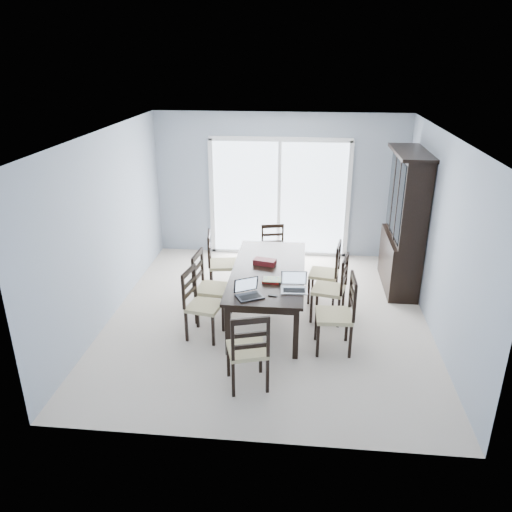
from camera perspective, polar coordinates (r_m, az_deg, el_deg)
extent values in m
plane|color=beige|center=(7.26, 1.37, -6.97)|extent=(5.00, 5.00, 0.00)
plane|color=white|center=(6.40, 1.59, 13.79)|extent=(5.00, 5.00, 0.00)
cube|color=#909CAC|center=(9.11, 2.69, 7.99)|extent=(4.50, 0.02, 2.60)
cube|color=#909CAC|center=(7.23, -16.63, 3.24)|extent=(0.02, 5.00, 2.60)
cube|color=#909CAC|center=(6.93, 20.36, 1.96)|extent=(0.02, 5.00, 2.60)
cube|color=gray|center=(10.46, 2.87, 2.16)|extent=(4.50, 2.00, 0.10)
cube|color=#99999E|center=(11.23, 3.21, 6.79)|extent=(4.50, 0.06, 1.10)
cube|color=black|center=(6.93, 1.43, -1.69)|extent=(1.00, 2.20, 0.04)
cube|color=black|center=(6.95, 1.42, -2.14)|extent=(0.88, 2.08, 0.10)
cube|color=black|center=(6.27, -3.20, -8.46)|extent=(0.07, 0.07, 0.69)
cube|color=black|center=(6.20, 4.58, -8.85)|extent=(0.07, 0.07, 0.69)
cube|color=black|center=(8.03, -1.03, -1.19)|extent=(0.07, 0.07, 0.69)
cube|color=black|center=(7.98, 4.97, -1.43)|extent=(0.07, 0.07, 0.69)
cube|color=black|center=(8.33, 16.02, -0.63)|extent=(0.45, 1.30, 0.85)
cube|color=black|center=(7.99, 17.05, 6.48)|extent=(0.38, 1.30, 1.30)
cube|color=black|center=(7.84, 17.39, 11.24)|extent=(0.50, 1.38, 0.05)
cube|color=black|center=(7.56, 16.15, 5.70)|extent=(0.02, 0.36, 1.18)
cube|color=black|center=(7.96, 15.66, 6.56)|extent=(0.02, 0.36, 1.18)
cube|color=black|center=(8.36, 15.22, 7.34)|extent=(0.02, 0.36, 1.18)
cube|color=silver|center=(9.15, 2.66, 6.45)|extent=(2.40, 0.02, 2.10)
cube|color=white|center=(8.90, 2.78, 13.18)|extent=(2.52, 0.05, 0.08)
cube|color=white|center=(9.14, 2.65, 6.42)|extent=(0.06, 0.05, 2.10)
cube|color=white|center=(9.47, 2.54, 0.44)|extent=(2.52, 0.05, 0.05)
cube|color=black|center=(6.95, -6.69, -6.55)|extent=(0.04, 0.04, 0.42)
cube|color=black|center=(6.65, -7.95, -8.03)|extent=(0.04, 0.04, 0.42)
cube|color=black|center=(6.82, -3.77, -7.02)|extent=(0.04, 0.04, 0.42)
cube|color=black|center=(6.52, -4.91, -8.55)|extent=(0.04, 0.04, 0.42)
cube|color=tan|center=(6.62, -5.91, -5.74)|extent=(0.48, 0.48, 0.05)
cube|color=black|center=(7.36, -5.89, -4.69)|extent=(0.04, 0.04, 0.44)
cube|color=black|center=(7.03, -6.85, -6.09)|extent=(0.04, 0.04, 0.44)
cube|color=black|center=(7.26, -2.94, -5.00)|extent=(0.04, 0.04, 0.44)
cube|color=black|center=(6.93, -3.77, -6.44)|extent=(0.04, 0.04, 0.44)
cube|color=tan|center=(7.03, -4.93, -3.76)|extent=(0.48, 0.48, 0.05)
cube|color=black|center=(8.11, -5.09, -2.03)|extent=(0.04, 0.04, 0.44)
cube|color=black|center=(7.75, -5.17, -3.21)|extent=(0.04, 0.04, 0.44)
cube|color=black|center=(8.10, -2.35, -1.97)|extent=(0.04, 0.04, 0.44)
cube|color=black|center=(7.75, -2.30, -3.15)|extent=(0.04, 0.04, 0.44)
cube|color=tan|center=(7.82, -3.77, -0.95)|extent=(0.49, 0.49, 0.05)
cube|color=black|center=(6.36, 10.72, -9.64)|extent=(0.04, 0.04, 0.45)
cube|color=black|center=(6.69, 10.32, -7.84)|extent=(0.04, 0.04, 0.45)
cube|color=black|center=(6.31, 7.08, -9.62)|extent=(0.04, 0.04, 0.45)
cube|color=black|center=(6.66, 6.88, -7.81)|extent=(0.04, 0.04, 0.45)
cube|color=tan|center=(6.38, 8.88, -6.76)|extent=(0.46, 0.46, 0.05)
cube|color=black|center=(7.00, 9.41, -6.45)|extent=(0.04, 0.04, 0.43)
cube|color=black|center=(7.33, 9.94, -5.07)|extent=(0.04, 0.04, 0.43)
cube|color=black|center=(7.05, 6.34, -6.01)|extent=(0.04, 0.04, 0.43)
cube|color=black|center=(7.39, 7.01, -4.67)|extent=(0.04, 0.04, 0.43)
cube|color=tan|center=(7.08, 8.28, -3.81)|extent=(0.51, 0.51, 0.05)
cube|color=black|center=(7.51, 8.85, -4.35)|extent=(0.04, 0.04, 0.42)
cube|color=black|center=(7.85, 9.18, -3.17)|extent=(0.04, 0.04, 0.42)
cube|color=black|center=(7.55, 6.05, -4.04)|extent=(0.04, 0.04, 0.42)
cube|color=black|center=(7.89, 6.51, -2.88)|extent=(0.04, 0.04, 0.42)
cube|color=tan|center=(7.60, 7.74, -2.01)|extent=(0.47, 0.47, 0.05)
cube|color=black|center=(5.63, -2.62, -13.96)|extent=(0.04, 0.04, 0.43)
cube|color=black|center=(5.69, 1.31, -13.53)|extent=(0.04, 0.04, 0.43)
cube|color=black|center=(5.94, -3.18, -11.81)|extent=(0.04, 0.04, 0.43)
cube|color=black|center=(6.00, 0.52, -11.43)|extent=(0.04, 0.04, 0.43)
cube|color=tan|center=(5.68, -1.01, -10.66)|extent=(0.53, 0.53, 0.05)
cube|color=black|center=(8.58, 3.01, -0.70)|extent=(0.04, 0.04, 0.39)
cube|color=black|center=(8.54, 0.71, -0.81)|extent=(0.04, 0.04, 0.39)
cube|color=black|center=(8.27, 3.40, -1.63)|extent=(0.04, 0.04, 0.39)
cube|color=black|center=(8.22, 1.02, -1.75)|extent=(0.04, 0.04, 0.39)
cube|color=tan|center=(8.32, 2.05, 0.17)|extent=(0.46, 0.46, 0.05)
cube|color=black|center=(6.15, -0.70, -4.67)|extent=(0.38, 0.35, 0.02)
cube|color=silver|center=(6.10, -0.70, -3.75)|extent=(0.26, 0.17, 0.17)
cube|color=#B7B7B9|center=(6.32, 4.37, -3.95)|extent=(0.35, 0.25, 0.02)
cube|color=silver|center=(6.27, 4.40, -3.00)|extent=(0.29, 0.06, 0.18)
cube|color=maroon|center=(6.55, 1.78, -2.84)|extent=(0.24, 0.19, 0.03)
cube|color=gold|center=(6.54, 1.87, -2.69)|extent=(0.24, 0.18, 0.01)
cube|color=black|center=(6.19, 1.92, -4.52)|extent=(0.12, 0.07, 0.01)
cube|color=#521018|center=(7.06, 1.01, -0.68)|extent=(0.34, 0.22, 0.08)
cube|color=brown|center=(10.34, -1.98, 4.85)|extent=(1.83, 1.63, 0.90)
cube|color=#949494|center=(10.20, -2.02, 7.43)|extent=(1.88, 1.68, 0.06)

